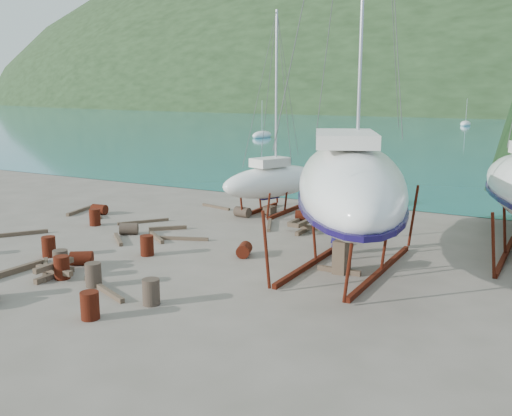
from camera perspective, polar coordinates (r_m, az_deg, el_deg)
The scene contains 39 objects.
ground at distance 23.65m, azimuth -5.64°, elevation -5.58°, with size 600.00×600.00×0.00m, color #645B4F.
far_house_left at distance 220.94m, azimuth 10.20°, elevation 10.25°, with size 6.60×5.60×5.60m.
far_house_center at distance 211.12m, azimuth 20.64°, elevation 9.66°, with size 6.60×5.60×5.60m.
moored_boat_left at distance 89.74m, azimuth 0.60°, elevation 7.29°, with size 2.00×5.00×6.05m.
moored_boat_far at distance 130.35m, azimuth 20.22°, elevation 7.90°, with size 2.00×5.00×6.05m.
large_sailboat_near at distance 22.52m, azimuth 9.39°, elevation 2.43°, with size 9.02×14.03×21.37m.
small_sailboat_shore at distance 33.15m, azimuth 1.68°, elevation 2.74°, with size 4.59×7.49×11.44m.
worker at distance 24.92m, azimuth 8.06°, elevation -2.45°, with size 0.71×0.46×1.94m, color #181250.
drum_2 at distance 34.18m, azimuth -15.40°, elevation -0.12°, with size 0.58×0.58×0.88m, color #601910.
drum_4 at distance 31.35m, azimuth 4.77°, elevation -0.77°, with size 0.58×0.58×0.88m, color #601910.
drum_5 at distance 19.37m, azimuth -10.45°, elevation -8.25°, with size 0.58×0.58×0.88m, color #2D2823.
drum_6 at distance 24.52m, azimuth -1.19°, elevation -4.20°, with size 0.58×0.58×0.88m, color #601910.
drum_7 at distance 18.63m, azimuth -16.28°, elevation -9.34°, with size 0.58×0.58×0.88m, color #601910.
drum_8 at distance 31.33m, azimuth -15.82°, elevation -0.90°, with size 0.58×0.58×0.88m, color #601910.
drum_9 at distance 32.21m, azimuth -1.36°, elevation -0.40°, with size 0.58×0.58×0.88m, color #2D2823.
drum_10 at distance 22.80m, azimuth -18.85°, elevation -5.66°, with size 0.58×0.58×0.88m, color #601910.
drum_12 at distance 24.35m, azimuth -17.04°, elevation -4.83°, with size 0.58×0.58×0.88m, color #601910.
drum_13 at distance 26.02m, azimuth -20.02°, elevation -3.65°, with size 0.58×0.58×0.88m, color #601910.
drum_14 at distance 25.07m, azimuth -10.85°, elevation -3.70°, with size 0.58×0.58×0.88m, color #601910.
drum_15 at distance 28.93m, azimuth -12.59°, elevation -2.05°, with size 0.58×0.58×0.88m, color #2D2823.
drum_16 at distance 23.68m, azimuth -18.95°, elevation -5.03°, with size 0.58×0.58×0.88m, color #2D2823.
drum_17 at distance 21.58m, azimuth -15.95°, elevation -6.44°, with size 0.58×0.58×0.88m, color #2D2823.
timber_0 at distance 34.86m, azimuth -4.03°, elevation 0.12°, with size 0.14×2.31×0.14m, color brown.
timber_1 at distance 22.61m, azimuth 8.29°, elevation -6.20°, with size 0.19×1.76×0.19m, color brown.
timber_2 at distance 35.12m, azimuth -17.19°, elevation -0.25°, with size 0.19×2.58×0.19m, color brown.
timber_3 at distance 24.08m, azimuth -20.34°, elevation -5.77°, with size 0.15×3.03×0.15m, color brown.
timber_4 at distance 27.89m, azimuth -9.94°, elevation -2.88°, with size 0.17×2.14×0.17m, color brown.
timber_5 at distance 21.09m, azimuth -15.01°, elevation -7.83°, with size 0.16×3.07×0.16m, color brown.
timber_6 at distance 31.10m, azimuth 4.13°, elevation -1.23°, with size 0.19×2.10×0.19m, color brown.
timber_8 at distance 29.56m, azimuth -8.81°, elevation -2.01°, with size 0.19×1.93×0.19m, color brown.
timber_10 at distance 29.99m, azimuth 1.33°, elevation -1.70°, with size 0.16×2.51×0.16m, color brown.
timber_11 at distance 27.46m, azimuth -7.33°, elevation -3.04°, with size 0.15×2.48×0.15m, color brown.
timber_12 at distance 27.84m, azimuth -13.61°, elevation -3.06°, with size 0.17×2.12×0.17m, color brown.
timber_14 at distance 30.43m, azimuth -22.34°, elevation -2.36°, with size 0.18×2.41×0.18m, color brown.
timber_15 at distance 31.39m, azimuth -11.20°, elevation -1.34°, with size 0.15×2.78×0.15m, color brown.
timber_16 at distance 24.14m, azimuth -23.26°, elevation -5.85°, with size 0.23×2.93×0.23m, color brown.
timber_17 at distance 33.93m, azimuth -15.66°, elevation -0.58°, with size 0.16×2.35×0.16m, color brown.
timber_pile_fore at distance 23.03m, azimuth -19.53°, elevation -5.90°, with size 1.80×1.80×0.60m.
timber_pile_aft at distance 28.78m, azimuth 4.85°, elevation -1.86°, with size 1.80×1.80×0.60m.
Camera 1 is at (13.04, -18.48, 6.91)m, focal length 40.00 mm.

